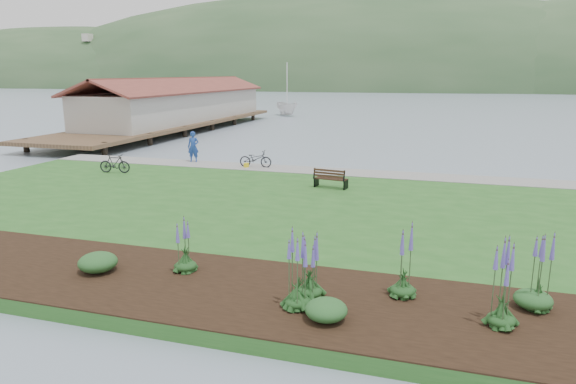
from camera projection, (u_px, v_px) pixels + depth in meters
name	position (u px, v px, depth m)	size (l,w,h in m)	color
ground	(279.00, 207.00, 23.05)	(600.00, 600.00, 0.00)	gray
lawn	(264.00, 214.00, 21.14)	(34.00, 20.00, 0.40)	#23571F
shoreline_path	(316.00, 171.00, 29.38)	(34.00, 2.20, 0.03)	gray
garden_bed	(272.00, 294.00, 12.97)	(24.00, 4.40, 0.04)	black
far_hillside	(488.00, 90.00, 175.60)	(580.00, 80.00, 38.00)	#2F502D
pier_pavilion	(179.00, 104.00, 53.79)	(8.00, 36.00, 5.40)	#4C3826
park_bench	(330.00, 178.00, 24.88)	(1.68, 0.89, 0.99)	black
person	(193.00, 144.00, 31.99)	(0.83, 0.57, 2.27)	navy
bicycle_a	(256.00, 159.00, 30.38)	(1.95, 0.68, 1.02)	black
bicycle_b	(115.00, 163.00, 28.66)	(1.77, 0.51, 1.07)	black
sailboat	(287.00, 116.00, 72.03)	(8.77, 8.93, 23.13)	silver
pannier	(246.00, 165.00, 30.28)	(0.17, 0.27, 0.29)	yellow
echium_0	(310.00, 269.00, 12.58)	(0.62, 0.62, 1.76)	#153B17
echium_1	(404.00, 266.00, 12.63)	(0.62, 0.62, 2.11)	#153B17
echium_2	(504.00, 287.00, 11.08)	(0.62, 0.62, 2.13)	#153B17
echium_3	(541.00, 271.00, 11.89)	(0.62, 0.62, 2.34)	#153B17
echium_4	(185.00, 249.00, 14.29)	(0.62, 0.62, 1.77)	#153B17
echium_5	(298.00, 271.00, 11.96)	(0.62, 0.62, 2.15)	#153B17
shrub_0	(98.00, 262.00, 14.35)	(1.07, 1.07, 0.54)	#1E4C21
shrub_1	(326.00, 310.00, 11.53)	(0.97, 0.97, 0.48)	#1E4C21
shrub_2	(533.00, 299.00, 12.10)	(0.88, 0.88, 0.44)	#1E4C21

